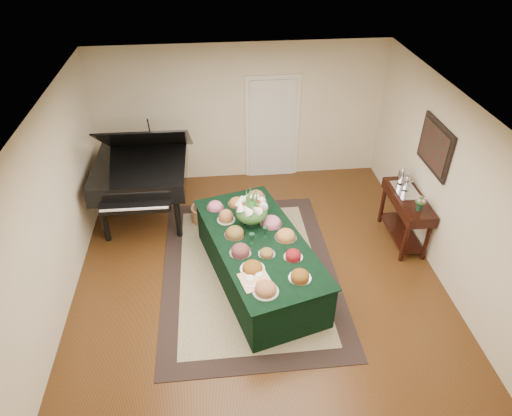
{
  "coord_description": "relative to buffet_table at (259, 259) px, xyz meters",
  "views": [
    {
      "loc": [
        -0.57,
        -5.14,
        4.93
      ],
      "look_at": [
        0.0,
        0.3,
        1.05
      ],
      "focal_mm": 32.0,
      "sensor_mm": 36.0,
      "label": 1
    }
  ],
  "objects": [
    {
      "name": "kitchen_doorway",
      "position": [
        0.6,
        3.05,
        0.64
      ],
      "size": [
        1.05,
        0.07,
        2.1
      ],
      "color": "silver",
      "rests_on": "ground"
    },
    {
      "name": "buffet_table",
      "position": [
        0.0,
        0.0,
        0.0
      ],
      "size": [
        1.88,
        2.85,
        0.76
      ],
      "color": "black",
      "rests_on": "ground"
    },
    {
      "name": "mahogany_sideboard",
      "position": [
        2.5,
        0.69,
        0.29
      ],
      "size": [
        0.45,
        1.24,
        0.87
      ],
      "color": "black",
      "rests_on": "ground"
    },
    {
      "name": "ground",
      "position": [
        0.0,
        0.08,
        -0.38
      ],
      "size": [
        6.0,
        6.0,
        0.0
      ],
      "primitive_type": "plane",
      "color": "black",
      "rests_on": "ground"
    },
    {
      "name": "floral_centerpiece",
      "position": [
        -0.06,
        0.38,
        0.67
      ],
      "size": [
        0.49,
        0.49,
        0.49
      ],
      "color": "black",
      "rests_on": "buffet_table"
    },
    {
      "name": "grand_piano",
      "position": [
        -1.82,
        1.82,
        0.57
      ],
      "size": [
        1.67,
        1.88,
        1.87
      ],
      "color": "black",
      "rests_on": "ground"
    },
    {
      "name": "tea_service",
      "position": [
        2.5,
        0.96,
        0.61
      ],
      "size": [
        0.34,
        0.58,
        0.3
      ],
      "color": "silver",
      "rests_on": "mahogany_sideboard"
    },
    {
      "name": "food_platters",
      "position": [
        -0.03,
        0.08,
        0.42
      ],
      "size": [
        1.33,
        2.45,
        0.14
      ],
      "color": "silver",
      "rests_on": "buffet_table"
    },
    {
      "name": "pink_bouquet",
      "position": [
        2.5,
        0.31,
        0.65
      ],
      "size": [
        0.19,
        0.19,
        0.24
      ],
      "color": "black",
      "rests_on": "mahogany_sideboard"
    },
    {
      "name": "cutting_board",
      "position": [
        -0.14,
        -0.81,
        0.41
      ],
      "size": [
        0.46,
        0.46,
        0.1
      ],
      "color": "tan",
      "rests_on": "buffet_table"
    },
    {
      "name": "green_goblets",
      "position": [
        -0.0,
        -0.01,
        0.46
      ],
      "size": [
        0.28,
        0.2,
        0.18
      ],
      "color": "black",
      "rests_on": "buffet_table"
    },
    {
      "name": "area_rug",
      "position": [
        -0.12,
        0.19,
        -0.37
      ],
      "size": [
        2.67,
        3.74,
        0.01
      ],
      "color": "black",
      "rests_on": "ground"
    },
    {
      "name": "wall_painting",
      "position": [
        2.72,
        0.69,
        1.37
      ],
      "size": [
        0.05,
        0.95,
        0.75
      ],
      "color": "black",
      "rests_on": "ground"
    },
    {
      "name": "wicker_basket",
      "position": [
        -0.8,
        1.57,
        -0.24
      ],
      "size": [
        0.45,
        0.45,
        0.28
      ],
      "primitive_type": "cylinder",
      "color": "#92623A",
      "rests_on": "ground"
    }
  ]
}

